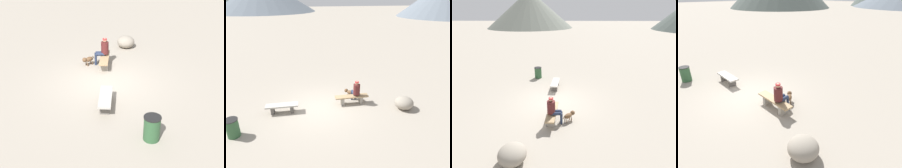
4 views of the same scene
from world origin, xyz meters
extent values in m
cube|color=#9E9384|center=(0.00, 0.00, -0.03)|extent=(210.00, 210.00, 0.06)
cube|color=#605B56|center=(-2.42, 0.01, 0.19)|extent=(0.16, 0.36, 0.37)
cube|color=#605B56|center=(-1.48, -0.03, 0.19)|extent=(0.16, 0.36, 0.37)
cube|color=#B2ADA3|center=(-1.95, -0.01, 0.41)|extent=(1.61, 0.52, 0.08)
cube|color=gray|center=(1.20, 0.14, 0.20)|extent=(0.17, 0.37, 0.40)
cube|color=gray|center=(2.22, 0.10, 0.20)|extent=(0.17, 0.37, 0.40)
cube|color=#A3845B|center=(1.71, 0.12, 0.43)|extent=(1.82, 0.47, 0.06)
cylinder|color=#511E1E|center=(1.97, 0.11, 0.82)|extent=(0.36, 0.36, 0.57)
sphere|color=#D8A87F|center=(1.97, 0.11, 1.19)|extent=(0.19, 0.19, 0.19)
cylinder|color=red|center=(1.97, 0.11, 1.25)|extent=(0.20, 0.20, 0.07)
cylinder|color=#232D47|center=(2.05, 0.34, 0.54)|extent=(0.18, 0.45, 0.15)
cylinder|color=#232D47|center=(2.04, 0.56, 0.27)|extent=(0.11, 0.11, 0.54)
cylinder|color=#232D47|center=(1.86, 0.33, 0.54)|extent=(0.18, 0.45, 0.15)
cylinder|color=#232D47|center=(1.84, 0.55, 0.27)|extent=(0.11, 0.11, 0.54)
ellipsoid|color=brown|center=(1.84, 0.86, 0.30)|extent=(0.47, 0.48, 0.23)
sphere|color=brown|center=(1.65, 1.06, 0.34)|extent=(0.22, 0.22, 0.22)
cylinder|color=brown|center=(1.69, 0.92, 0.09)|extent=(0.04, 0.04, 0.18)
cylinder|color=brown|center=(1.79, 1.01, 0.09)|extent=(0.04, 0.04, 0.18)
cylinder|color=brown|center=(1.88, 0.72, 0.09)|extent=(0.04, 0.04, 0.18)
cylinder|color=brown|center=(1.98, 0.80, 0.09)|extent=(0.04, 0.04, 0.18)
cylinder|color=brown|center=(2.01, 0.67, 0.33)|extent=(0.10, 0.11, 0.15)
cylinder|color=#2D5633|center=(-3.87, -1.48, 0.39)|extent=(0.52, 0.52, 0.79)
cylinder|color=black|center=(-3.87, -1.48, 0.80)|extent=(0.55, 0.55, 0.03)
ellipsoid|color=gray|center=(4.22, -0.97, 0.33)|extent=(1.22, 1.22, 0.66)
camera|label=1|loc=(-11.50, -0.29, 5.89)|focal=48.68mm
camera|label=2|loc=(-1.05, -8.95, 5.41)|focal=31.65mm
camera|label=3|loc=(8.49, 0.87, 4.64)|focal=27.49mm
camera|label=4|loc=(6.76, -4.11, 4.41)|focal=29.62mm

